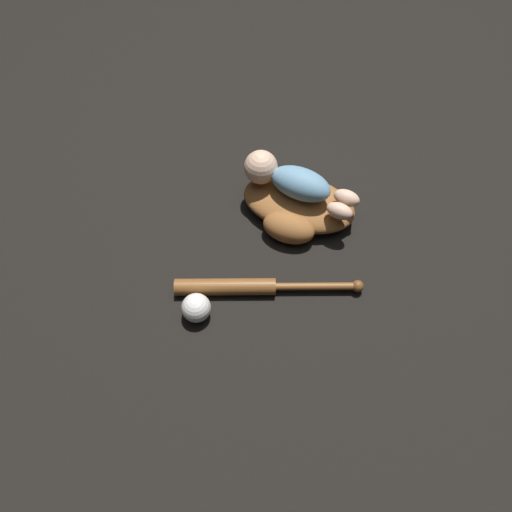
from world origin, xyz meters
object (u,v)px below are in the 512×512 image
Objects in this scene: baseball_bat at (244,287)px; baseball at (196,308)px; baseball_glove at (297,207)px; baby_figure at (291,180)px.

baseball is (0.04, 0.13, 0.02)m from baseball_bat.
baseball_glove reaches higher than baseball_bat.
baseball_glove is 0.42m from baseball.
baseball is (-0.05, 0.43, -0.08)m from baby_figure.
baby_figure is 0.88× the size of baseball_bat.
baseball_bat is at bearing -108.12° from baseball.
baseball_bat is (-0.09, 0.30, -0.10)m from baby_figure.
baby_figure reaches higher than baseball_glove.
baby_figure is (0.03, -0.01, 0.08)m from baseball_glove.
baseball_glove is at bearing -78.54° from baseball_bat.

